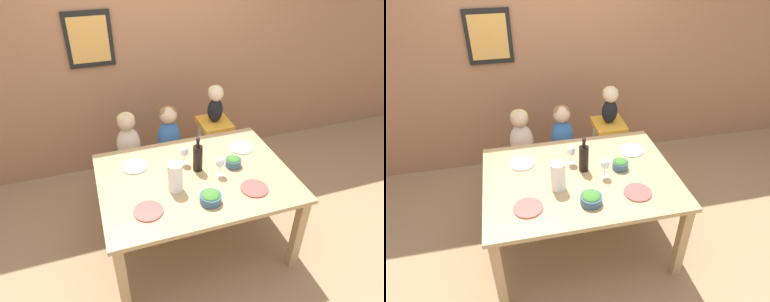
# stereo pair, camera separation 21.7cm
# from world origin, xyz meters

# --- Properties ---
(ground_plane) EXTENTS (14.00, 14.00, 0.00)m
(ground_plane) POSITION_xyz_m (0.00, 0.00, 0.00)
(ground_plane) COLOR #9E7A56
(wall_back) EXTENTS (10.00, 0.09, 2.70)m
(wall_back) POSITION_xyz_m (-0.00, 1.41, 1.35)
(wall_back) COLOR #9E6B4C
(wall_back) RESTS_ON ground_plane
(dining_table) EXTENTS (1.49, 1.09, 0.74)m
(dining_table) POSITION_xyz_m (0.00, 0.00, 0.65)
(dining_table) COLOR tan
(dining_table) RESTS_ON ground_plane
(chair_far_left) EXTENTS (0.36, 0.40, 0.45)m
(chair_far_left) POSITION_xyz_m (-0.40, 0.80, 0.37)
(chair_far_left) COLOR silver
(chair_far_left) RESTS_ON ground_plane
(chair_far_center) EXTENTS (0.36, 0.40, 0.45)m
(chair_far_center) POSITION_xyz_m (-0.00, 0.80, 0.37)
(chair_far_center) COLOR silver
(chair_far_center) RESTS_ON ground_plane
(chair_right_highchair) EXTENTS (0.31, 0.34, 0.72)m
(chair_right_highchair) POSITION_xyz_m (0.48, 0.80, 0.55)
(chair_right_highchair) COLOR silver
(chair_right_highchair) RESTS_ON ground_plane
(person_child_left) EXTENTS (0.22, 0.17, 0.50)m
(person_child_left) POSITION_xyz_m (-0.40, 0.80, 0.72)
(person_child_left) COLOR beige
(person_child_left) RESTS_ON chair_far_left
(person_child_center) EXTENTS (0.22, 0.17, 0.50)m
(person_child_center) POSITION_xyz_m (-0.00, 0.80, 0.72)
(person_child_center) COLOR #3366B2
(person_child_center) RESTS_ON chair_far_center
(person_baby_right) EXTENTS (0.16, 0.16, 0.38)m
(person_baby_right) POSITION_xyz_m (0.48, 0.80, 0.94)
(person_baby_right) COLOR black
(person_baby_right) RESTS_ON chair_right_highchair
(wine_bottle) EXTENTS (0.08, 0.08, 0.29)m
(wine_bottle) POSITION_xyz_m (0.04, 0.07, 0.85)
(wine_bottle) COLOR black
(wine_bottle) RESTS_ON dining_table
(paper_towel_roll) EXTENTS (0.11, 0.11, 0.23)m
(paper_towel_roll) POSITION_xyz_m (-0.19, -0.11, 0.85)
(paper_towel_roll) COLOR white
(paper_towel_roll) RESTS_ON dining_table
(wine_glass_near) EXTENTS (0.07, 0.07, 0.17)m
(wine_glass_near) POSITION_xyz_m (0.18, -0.05, 0.85)
(wine_glass_near) COLOR white
(wine_glass_near) RESTS_ON dining_table
(wine_glass_far) EXTENTS (0.07, 0.07, 0.17)m
(wine_glass_far) POSITION_xyz_m (-0.04, 0.18, 0.85)
(wine_glass_far) COLOR white
(wine_glass_far) RESTS_ON dining_table
(salad_bowl_large) EXTENTS (0.16, 0.16, 0.09)m
(salad_bowl_large) POSITION_xyz_m (0.01, -0.32, 0.78)
(salad_bowl_large) COLOR #335675
(salad_bowl_large) RESTS_ON dining_table
(salad_bowl_small) EXTENTS (0.13, 0.13, 0.09)m
(salad_bowl_small) POSITION_xyz_m (0.33, 0.03, 0.78)
(salad_bowl_small) COLOR #335675
(salad_bowl_small) RESTS_ON dining_table
(dinner_plate_front_left) EXTENTS (0.21, 0.21, 0.01)m
(dinner_plate_front_left) POSITION_xyz_m (-0.43, -0.28, 0.74)
(dinner_plate_front_left) COLOR #D14C47
(dinner_plate_front_left) RESTS_ON dining_table
(dinner_plate_back_left) EXTENTS (0.21, 0.21, 0.01)m
(dinner_plate_back_left) POSITION_xyz_m (-0.43, 0.26, 0.74)
(dinner_plate_back_left) COLOR silver
(dinner_plate_back_left) RESTS_ON dining_table
(dinner_plate_back_right) EXTENTS (0.21, 0.21, 0.01)m
(dinner_plate_back_right) POSITION_xyz_m (0.51, 0.24, 0.74)
(dinner_plate_back_right) COLOR silver
(dinner_plate_back_right) RESTS_ON dining_table
(dinner_plate_front_right) EXTENTS (0.21, 0.21, 0.01)m
(dinner_plate_front_right) POSITION_xyz_m (0.36, -0.29, 0.74)
(dinner_plate_front_right) COLOR #D14C47
(dinner_plate_front_right) RESTS_ON dining_table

